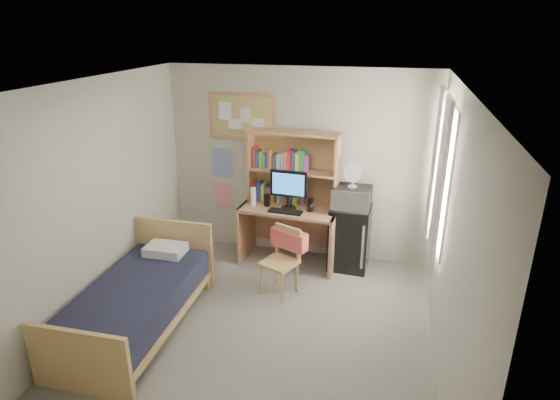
% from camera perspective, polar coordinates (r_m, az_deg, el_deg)
% --- Properties ---
extents(floor, '(3.60, 4.20, 0.02)m').
position_cam_1_polar(floor, '(5.14, -3.07, -16.65)').
color(floor, gray).
rests_on(floor, ground).
extents(ceiling, '(3.60, 4.20, 0.02)m').
position_cam_1_polar(ceiling, '(4.11, -3.78, 13.61)').
color(ceiling, silver).
rests_on(ceiling, wall_back).
extents(wall_back, '(3.60, 0.04, 2.60)m').
position_cam_1_polar(wall_back, '(6.37, 2.25, 4.31)').
color(wall_back, beige).
rests_on(wall_back, floor).
extents(wall_front, '(3.60, 0.04, 2.60)m').
position_cam_1_polar(wall_front, '(2.83, -16.98, -20.12)').
color(wall_front, beige).
rests_on(wall_front, floor).
extents(wall_left, '(0.04, 4.20, 2.60)m').
position_cam_1_polar(wall_left, '(5.26, -22.47, -0.99)').
color(wall_left, beige).
rests_on(wall_left, floor).
extents(wall_right, '(0.04, 4.20, 2.60)m').
position_cam_1_polar(wall_right, '(4.32, 20.16, -5.38)').
color(wall_right, beige).
rests_on(wall_right, floor).
extents(window_unit, '(0.10, 1.40, 1.70)m').
position_cam_1_polar(window_unit, '(5.32, 18.96, 3.18)').
color(window_unit, white).
rests_on(window_unit, wall_right).
extents(curtain_left, '(0.04, 0.55, 1.70)m').
position_cam_1_polar(curtain_left, '(4.94, 18.91, 1.85)').
color(curtain_left, silver).
rests_on(curtain_left, wall_right).
extents(curtain_right, '(0.04, 0.55, 1.70)m').
position_cam_1_polar(curtain_right, '(5.70, 18.40, 4.39)').
color(curtain_right, silver).
rests_on(curtain_right, wall_right).
extents(bulletin_board, '(0.94, 0.03, 0.64)m').
position_cam_1_polar(bulletin_board, '(6.41, -4.64, 10.07)').
color(bulletin_board, tan).
rests_on(bulletin_board, wall_back).
extents(poster_wave, '(0.30, 0.01, 0.42)m').
position_cam_1_polar(poster_wave, '(6.68, -7.07, 4.51)').
color(poster_wave, navy).
rests_on(poster_wave, wall_back).
extents(poster_japan, '(0.28, 0.01, 0.36)m').
position_cam_1_polar(poster_japan, '(6.83, -6.89, 0.72)').
color(poster_japan, red).
rests_on(poster_japan, wall_back).
extents(desk, '(1.34, 0.74, 0.81)m').
position_cam_1_polar(desk, '(6.38, 1.17, -4.24)').
color(desk, tan).
rests_on(desk, floor).
extents(desk_chair, '(0.55, 0.55, 0.84)m').
position_cam_1_polar(desk_chair, '(5.66, -0.09, -7.61)').
color(desk_chair, tan).
rests_on(desk_chair, floor).
extents(mini_fridge, '(0.53, 0.53, 0.87)m').
position_cam_1_polar(mini_fridge, '(6.32, 8.49, -4.48)').
color(mini_fridge, black).
rests_on(mini_fridge, floor).
extents(bed, '(0.99, 1.93, 0.53)m').
position_cam_1_polar(bed, '(5.35, -17.09, -12.40)').
color(bed, black).
rests_on(bed, floor).
extents(hutch, '(1.23, 0.39, 0.99)m').
position_cam_1_polar(hutch, '(6.19, 1.64, 3.89)').
color(hutch, tan).
rests_on(hutch, desk).
extents(monitor, '(0.49, 0.07, 0.52)m').
position_cam_1_polar(monitor, '(6.07, 1.05, 1.23)').
color(monitor, black).
rests_on(monitor, desk).
extents(keyboard, '(0.46, 0.17, 0.02)m').
position_cam_1_polar(keyboard, '(6.04, 0.65, -1.42)').
color(keyboard, black).
rests_on(keyboard, desk).
extents(speaker_left, '(0.07, 0.07, 0.16)m').
position_cam_1_polar(speaker_left, '(6.23, -1.60, -0.03)').
color(speaker_left, black).
rests_on(speaker_left, desk).
extents(speaker_right, '(0.07, 0.07, 0.17)m').
position_cam_1_polar(speaker_right, '(6.06, 3.75, -0.64)').
color(speaker_right, black).
rests_on(speaker_right, desk).
extents(water_bottle, '(0.08, 0.08, 0.25)m').
position_cam_1_polar(water_bottle, '(6.23, -3.28, 0.41)').
color(water_bottle, white).
rests_on(water_bottle, desk).
extents(hoodie, '(0.49, 0.32, 0.23)m').
position_cam_1_polar(hoodie, '(5.69, 1.12, -4.81)').
color(hoodie, '#DA5453').
rests_on(hoodie, desk_chair).
extents(microwave, '(0.50, 0.39, 0.28)m').
position_cam_1_polar(microwave, '(6.08, 8.75, 0.33)').
color(microwave, silver).
rests_on(microwave, mini_fridge).
extents(desk_fan, '(0.24, 0.24, 0.29)m').
position_cam_1_polar(desk_fan, '(5.99, 8.90, 2.87)').
color(desk_fan, white).
rests_on(desk_fan, microwave).
extents(pillow, '(0.46, 0.33, 0.11)m').
position_cam_1_polar(pillow, '(5.76, -13.79, -5.89)').
color(pillow, white).
rests_on(pillow, bed).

